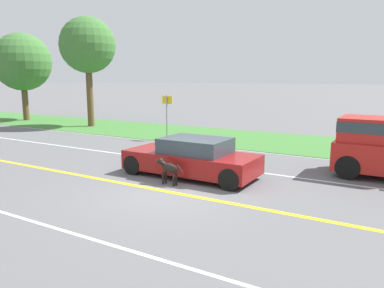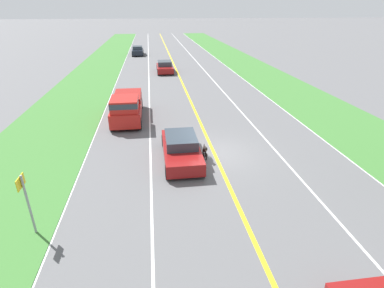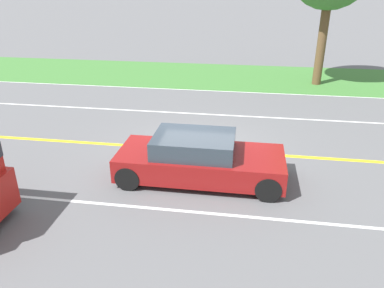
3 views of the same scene
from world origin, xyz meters
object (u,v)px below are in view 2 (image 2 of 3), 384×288
dog (205,150)px  car_trailing_mid (138,51)px  ego_car (181,148)px  street_sign (26,198)px  car_trailing_near (165,67)px  pickup_truck (127,106)px

dog → car_trailing_mid: 38.58m
ego_car → street_sign: 7.68m
car_trailing_mid → dog: bearing=96.8°
car_trailing_near → car_trailing_mid: car_trailing_mid is taller
ego_car → car_trailing_near: car_trailing_near is taller
car_trailing_mid → street_sign: street_sign is taller
ego_car → street_sign: bearing=40.7°
ego_car → pickup_truck: size_ratio=0.80×
pickup_truck → car_trailing_mid: pickup_truck is taller
car_trailing_mid → street_sign: (2.44, 43.14, 0.83)m
car_trailing_mid → street_sign: 43.22m
dog → car_trailing_near: size_ratio=0.24×
ego_car → pickup_truck: (3.18, -6.58, 0.38)m
pickup_truck → street_sign: bearing=77.3°
dog → street_sign: 8.58m
car_trailing_near → ego_car: bearing=89.1°
street_sign → car_trailing_mid: bearing=-93.2°
ego_car → pickup_truck: bearing=-64.2°
dog → pickup_truck: pickup_truck is taller
street_sign → dog: bearing=-145.5°
ego_car → car_trailing_mid: size_ratio=1.05×
dog → street_sign: street_sign is taller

